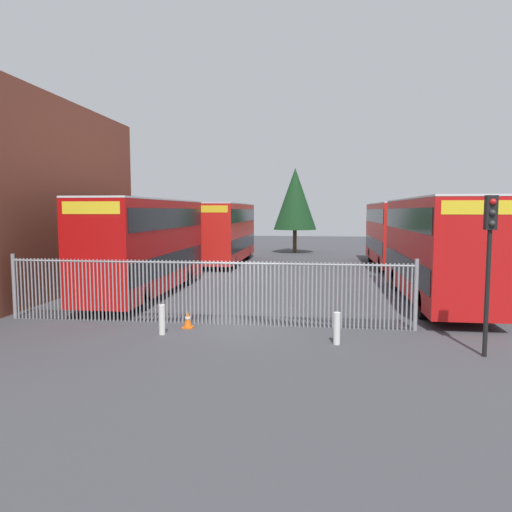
{
  "coord_description": "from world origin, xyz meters",
  "views": [
    {
      "loc": [
        2.62,
        -16.0,
        3.9
      ],
      "look_at": [
        0.0,
        4.0,
        2.0
      ],
      "focal_mm": 33.9,
      "sensor_mm": 36.0,
      "label": 1
    }
  ],
  "objects": [
    {
      "name": "double_decker_bus_behind_fence_right",
      "position": [
        7.64,
        18.53,
        2.42
      ],
      "size": [
        2.54,
        10.81,
        4.42
      ],
      "color": "red",
      "rests_on": "ground"
    },
    {
      "name": "ground_plane",
      "position": [
        0.0,
        8.0,
        0.0
      ],
      "size": [
        100.0,
        100.0,
        0.0
      ],
      "primitive_type": "plane",
      "color": "#3D3D42"
    },
    {
      "name": "traffic_light_kerbside",
      "position": [
        7.06,
        -2.67,
        2.99
      ],
      "size": [
        0.28,
        0.33,
        4.3
      ],
      "color": "black",
      "rests_on": "ground"
    },
    {
      "name": "double_decker_bus_far_back",
      "position": [
        -4.11,
        19.12,
        2.42
      ],
      "size": [
        2.54,
        10.81,
        4.42
      ],
      "color": "red",
      "rests_on": "ground"
    },
    {
      "name": "traffic_cone_by_gate",
      "position": [
        -1.69,
        -0.63,
        0.29
      ],
      "size": [
        0.34,
        0.34,
        0.59
      ],
      "color": "orange",
      "rests_on": "ground"
    },
    {
      "name": "bollard_center_front",
      "position": [
        3.17,
        -1.98,
        0.47
      ],
      "size": [
        0.2,
        0.2,
        0.95
      ],
      "primitive_type": "cylinder",
      "color": "silver",
      "rests_on": "ground"
    },
    {
      "name": "bollard_near_left",
      "position": [
        -2.26,
        -1.56,
        0.47
      ],
      "size": [
        0.2,
        0.2,
        0.95
      ],
      "primitive_type": "cylinder",
      "color": "silver",
      "rests_on": "ground"
    },
    {
      "name": "double_decker_bus_behind_fence_left",
      "position": [
        -5.28,
        5.38,
        2.42
      ],
      "size": [
        2.54,
        10.81,
        4.42
      ],
      "color": "#B70C0C",
      "rests_on": "ground"
    },
    {
      "name": "palisade_fence",
      "position": [
        -1.28,
        0.0,
        1.18
      ],
      "size": [
        14.21,
        0.14,
        2.35
      ],
      "color": "gray",
      "rests_on": "ground"
    },
    {
      "name": "tree_tall_back",
      "position": [
        0.39,
        28.69,
        4.96
      ],
      "size": [
        3.95,
        3.95,
        7.79
      ],
      "color": "#4C3823",
      "rests_on": "ground"
    },
    {
      "name": "double_decker_bus_near_gate",
      "position": [
        7.47,
        5.21,
        2.42
      ],
      "size": [
        2.54,
        10.81,
        4.42
      ],
      "color": "red",
      "rests_on": "ground"
    }
  ]
}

